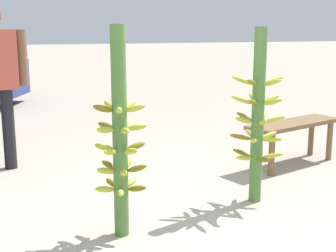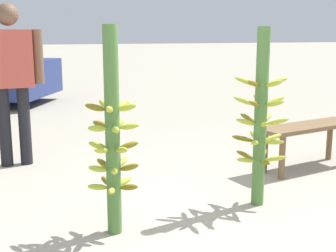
{
  "view_description": "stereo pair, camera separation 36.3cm",
  "coord_description": "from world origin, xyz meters",
  "px_view_note": "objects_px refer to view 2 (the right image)",
  "views": [
    {
      "loc": [
        -1.35,
        -2.66,
        1.4
      ],
      "look_at": [
        -0.11,
        0.68,
        0.66
      ],
      "focal_mm": 50.0,
      "sensor_mm": 36.0,
      "label": 1
    },
    {
      "loc": [
        -1.0,
        -2.76,
        1.4
      ],
      "look_at": [
        -0.11,
        0.68,
        0.66
      ],
      "focal_mm": 50.0,
      "sensor_mm": 36.0,
      "label": 2
    }
  ],
  "objects_px": {
    "banana_stalk_center": "(260,119)",
    "vendor_person": "(11,71)",
    "market_bench": "(308,133)",
    "banana_stalk_left": "(113,137)"
  },
  "relations": [
    {
      "from": "banana_stalk_center",
      "to": "vendor_person",
      "type": "height_order",
      "value": "vendor_person"
    },
    {
      "from": "banana_stalk_center",
      "to": "vendor_person",
      "type": "distance_m",
      "value": 2.58
    },
    {
      "from": "vendor_person",
      "to": "market_bench",
      "type": "height_order",
      "value": "vendor_person"
    },
    {
      "from": "banana_stalk_left",
      "to": "banana_stalk_center",
      "type": "relative_size",
      "value": 1.01
    },
    {
      "from": "banana_stalk_left",
      "to": "banana_stalk_center",
      "type": "bearing_deg",
      "value": 11.61
    },
    {
      "from": "vendor_person",
      "to": "banana_stalk_center",
      "type": "bearing_deg",
      "value": 133.79
    },
    {
      "from": "vendor_person",
      "to": "market_bench",
      "type": "distance_m",
      "value": 3.05
    },
    {
      "from": "market_bench",
      "to": "banana_stalk_center",
      "type": "bearing_deg",
      "value": -155.71
    },
    {
      "from": "banana_stalk_center",
      "to": "vendor_person",
      "type": "relative_size",
      "value": 0.86
    },
    {
      "from": "banana_stalk_center",
      "to": "market_bench",
      "type": "distance_m",
      "value": 1.24
    }
  ]
}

